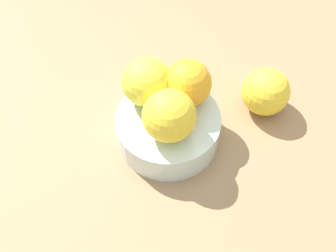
# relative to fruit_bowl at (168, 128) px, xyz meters

# --- Properties ---
(ground_plane) EXTENTS (1.10, 1.10, 0.02)m
(ground_plane) POSITION_rel_fruit_bowl_xyz_m (0.00, 0.00, -0.04)
(ground_plane) COLOR #997551
(fruit_bowl) EXTENTS (0.17, 0.17, 0.06)m
(fruit_bowl) POSITION_rel_fruit_bowl_xyz_m (0.00, 0.00, 0.00)
(fruit_bowl) COLOR silver
(fruit_bowl) RESTS_ON ground_plane
(orange_in_bowl_0) EXTENTS (0.08, 0.08, 0.08)m
(orange_in_bowl_0) POSITION_rel_fruit_bowl_xyz_m (-0.01, 0.05, 0.07)
(orange_in_bowl_0) COLOR #F9A823
(orange_in_bowl_0) RESTS_ON fruit_bowl
(orange_in_bowl_1) EXTENTS (0.08, 0.08, 0.08)m
(orange_in_bowl_1) POSITION_rel_fruit_bowl_xyz_m (0.02, -0.02, 0.07)
(orange_in_bowl_1) COLOR yellow
(orange_in_bowl_1) RESTS_ON fruit_bowl
(orange_in_bowl_2) EXTENTS (0.08, 0.08, 0.08)m
(orange_in_bowl_2) POSITION_rel_fruit_bowl_xyz_m (-0.05, -0.00, 0.07)
(orange_in_bowl_2) COLOR yellow
(orange_in_bowl_2) RESTS_ON fruit_bowl
(orange_loose_0) EXTENTS (0.08, 0.08, 0.08)m
(orange_loose_0) POSITION_rel_fruit_bowl_xyz_m (0.05, 0.17, 0.01)
(orange_loose_0) COLOR yellow
(orange_loose_0) RESTS_ON ground_plane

